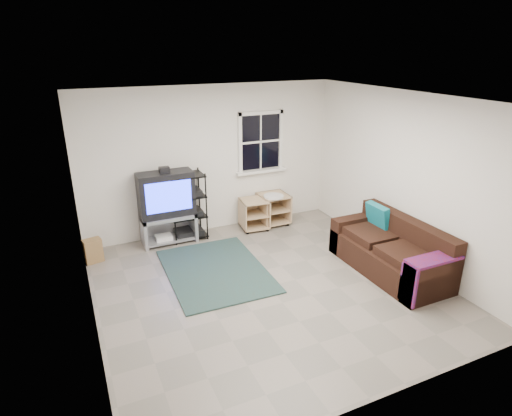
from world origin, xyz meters
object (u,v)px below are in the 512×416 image
av_rack (188,210)px  side_table_left (254,213)px  sofa (391,252)px  side_table_right (273,206)px  tv_unit (167,202)px

av_rack → side_table_left: 1.24m
side_table_left → sofa: (1.21, -2.33, 0.01)m
sofa → side_table_left: bearing=117.4°
side_table_right → sofa: sofa is taller
sofa → side_table_right: bearing=108.1°
av_rack → sofa: (2.43, -2.41, -0.21)m
tv_unit → side_table_left: tv_unit is taller
sofa → av_rack: bearing=135.2°
tv_unit → av_rack: tv_unit is taller
side_table_right → tv_unit: bearing=179.9°
side_table_left → side_table_right: (0.43, 0.06, 0.04)m
side_table_left → sofa: sofa is taller
side_table_left → side_table_right: bearing=8.4°
tv_unit → side_table_right: (2.00, -0.00, -0.40)m
tv_unit → sofa: 3.70m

